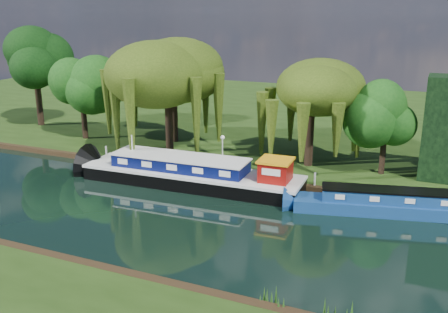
% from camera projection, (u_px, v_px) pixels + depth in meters
% --- Properties ---
extents(ground, '(120.00, 120.00, 0.00)m').
position_uv_depth(ground, '(154.00, 212.00, 33.82)').
color(ground, black).
extents(far_bank, '(120.00, 52.00, 0.45)m').
position_uv_depth(far_bank, '(293.00, 116.00, 63.66)').
color(far_bank, '#1C340E').
rests_on(far_bank, ground).
extents(dutch_barge, '(17.61, 4.61, 3.69)m').
position_uv_depth(dutch_barge, '(193.00, 174.00, 38.73)').
color(dutch_barge, black).
rests_on(dutch_barge, ground).
extents(narrowboat, '(12.83, 5.02, 1.85)m').
position_uv_depth(narrowboat, '(390.00, 204.00, 33.36)').
color(narrowboat, navy).
rests_on(narrowboat, ground).
extents(red_dinghy, '(3.30, 2.71, 0.60)m').
position_uv_depth(red_dinghy, '(132.00, 171.00, 42.44)').
color(red_dinghy, maroon).
rests_on(red_dinghy, ground).
extents(willow_left, '(8.27, 8.27, 9.91)m').
position_uv_depth(willow_left, '(168.00, 74.00, 44.33)').
color(willow_left, black).
rests_on(willow_left, far_bank).
extents(willow_right, '(6.61, 6.61, 8.05)m').
position_uv_depth(willow_right, '(311.00, 97.00, 40.87)').
color(willow_right, black).
rests_on(willow_right, far_bank).
extents(tree_far_left, '(5.05, 5.05, 8.13)m').
position_uv_depth(tree_far_left, '(81.00, 84.00, 49.97)').
color(tree_far_left, black).
rests_on(tree_far_left, far_bank).
extents(tree_far_back, '(5.93, 5.93, 9.97)m').
position_uv_depth(tree_far_back, '(35.00, 64.00, 55.62)').
color(tree_far_back, black).
rests_on(tree_far_back, far_bank).
extents(tree_far_mid, '(5.55, 5.55, 9.08)m').
position_uv_depth(tree_far_mid, '(173.00, 79.00, 48.58)').
color(tree_far_mid, black).
rests_on(tree_far_mid, far_bank).
extents(tree_far_right, '(3.97, 3.97, 6.50)m').
position_uv_depth(tree_far_right, '(386.00, 119.00, 39.10)').
color(tree_far_right, black).
rests_on(tree_far_right, far_bank).
extents(lamppost, '(0.36, 0.36, 2.56)m').
position_uv_depth(lamppost, '(223.00, 142.00, 42.18)').
color(lamppost, silver).
rests_on(lamppost, far_bank).
extents(mooring_posts, '(19.16, 0.16, 1.00)m').
position_uv_depth(mooring_posts, '(201.00, 164.00, 41.13)').
color(mooring_posts, silver).
rests_on(mooring_posts, far_bank).
extents(reeds_near, '(33.70, 1.50, 1.10)m').
position_uv_depth(reeds_near, '(193.00, 278.00, 24.36)').
color(reeds_near, '#204813').
rests_on(reeds_near, ground).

